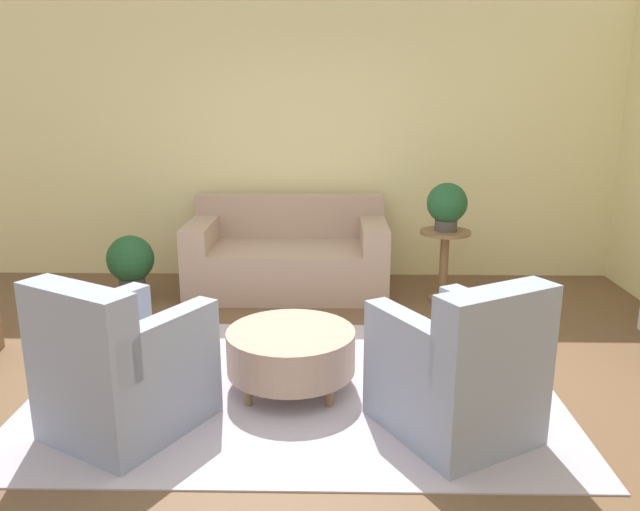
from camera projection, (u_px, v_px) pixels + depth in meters
ground_plane at (296, 387)px, 4.08m from camera, size 16.00×16.00×0.00m
wall_back at (309, 140)px, 6.29m from camera, size 9.20×0.12×2.80m
rug at (296, 387)px, 4.08m from camera, size 3.34×2.21×0.01m
couch at (288, 258)px, 5.99m from camera, size 1.86×0.96×0.89m
armchair_left at (122, 371)px, 3.48m from camera, size 0.99×1.03×0.92m
armchair_right at (459, 374)px, 3.45m from camera, size 0.99×1.03×0.92m
ottoman_table at (291, 350)px, 4.01m from camera, size 0.83×0.83×0.39m
side_table at (444, 254)px, 5.68m from camera, size 0.45×0.45×0.66m
potted_plant_on_side_table at (447, 205)px, 5.56m from camera, size 0.36×0.36×0.43m
potted_plant_floor at (131, 263)px, 5.72m from camera, size 0.43×0.43×0.60m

